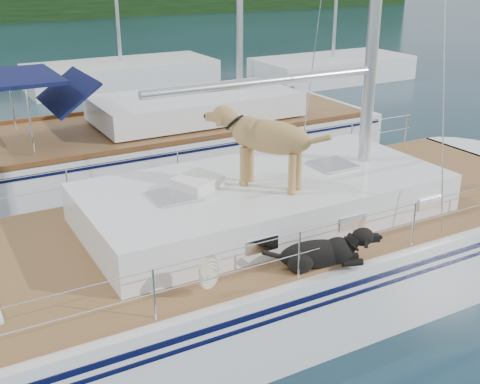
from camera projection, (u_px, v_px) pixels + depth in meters
ground at (217, 303)px, 8.88m from camera, size 120.00×120.00×0.00m
main_sailboat at (223, 260)px, 8.67m from camera, size 12.00×3.92×14.01m
neighbor_sailboat at (155, 145)px, 14.17m from camera, size 11.00×3.50×13.30m
bg_boat_center at (122, 75)px, 23.54m from camera, size 7.20×3.00×11.65m
bg_boat_east at (332, 69)px, 24.73m from camera, size 6.40×3.00×11.65m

